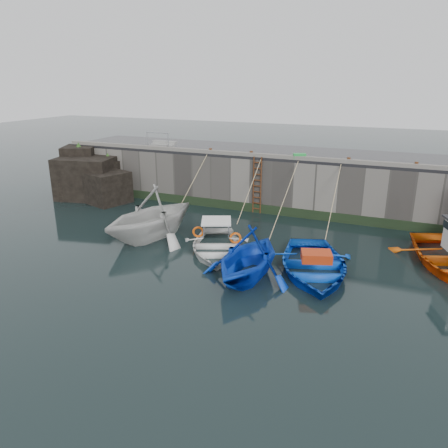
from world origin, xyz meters
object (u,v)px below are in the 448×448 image
at_px(ladder, 257,185).
at_px(boat_near_blacktrim, 248,277).
at_px(boat_near_navy, 312,272).
at_px(boat_near_blue, 216,251).
at_px(bollard_c, 299,157).
at_px(fish_crate, 299,156).
at_px(bollard_b, 251,154).
at_px(bollard_a, 211,151).
at_px(bollard_d, 349,160).
at_px(boat_near_white, 152,237).
at_px(bollard_e, 416,165).

bearing_deg(ladder, boat_near_blacktrim, -73.20).
bearing_deg(ladder, boat_near_navy, -55.16).
xyz_separation_m(boat_near_blue, bollard_c, (1.93, 6.57, 3.30)).
height_order(fish_crate, bollard_b, fish_crate).
xyz_separation_m(boat_near_blacktrim, fish_crate, (-0.25, 8.57, 3.31)).
distance_m(boat_near_navy, bollard_a, 10.93).
bearing_deg(bollard_a, boat_near_navy, -42.57).
distance_m(boat_near_blue, bollard_c, 7.60).
height_order(boat_near_navy, bollard_d, bollard_d).
relative_size(boat_near_white, boat_near_blue, 1.14).
bearing_deg(bollard_c, boat_near_white, -132.30).
relative_size(boat_near_navy, bollard_d, 19.26).
bearing_deg(ladder, bollard_b, 146.14).
distance_m(bollard_a, bollard_d, 7.80).
bearing_deg(bollard_c, bollard_d, 0.00).
bearing_deg(bollard_c, bollard_a, 180.00).
bearing_deg(bollard_b, bollard_d, 0.00).
xyz_separation_m(ladder, fish_crate, (2.22, 0.39, 1.72)).
height_order(ladder, fish_crate, fish_crate).
relative_size(bollard_a, bollard_d, 1.00).
bearing_deg(bollard_d, boat_near_blue, -124.59).
xyz_separation_m(fish_crate, bollard_b, (-2.72, -0.05, -0.01)).
height_order(boat_near_blue, bollard_a, bollard_a).
bearing_deg(bollard_a, boat_near_white, -93.35).
height_order(boat_near_blacktrim, fish_crate, fish_crate).
height_order(boat_near_blue, bollard_c, bollard_c).
height_order(fish_crate, bollard_d, fish_crate).
height_order(bollard_a, bollard_c, same).
bearing_deg(bollard_c, boat_near_blue, -106.37).
xyz_separation_m(boat_near_navy, bollard_b, (-5.17, 7.05, 3.30)).
bearing_deg(bollard_c, bollard_b, 180.00).
bearing_deg(boat_near_blacktrim, boat_near_navy, 36.57).
relative_size(bollard_b, bollard_d, 1.00).
distance_m(bollard_a, bollard_b, 2.50).
height_order(boat_near_blue, boat_near_blacktrim, boat_near_blacktrim).
distance_m(boat_near_white, boat_near_blue, 3.66).
bearing_deg(bollard_a, boat_near_blacktrim, -57.29).
relative_size(boat_near_navy, bollard_e, 19.26).
bearing_deg(bollard_b, bollard_a, 180.00).
bearing_deg(bollard_d, boat_near_navy, -91.05).
bearing_deg(bollard_a, bollard_b, 0.00).
relative_size(bollard_c, bollard_e, 1.00).
xyz_separation_m(boat_near_white, boat_near_blacktrim, (5.83, -2.41, 0.00)).
height_order(ladder, boat_near_white, ladder).
relative_size(ladder, boat_near_blue, 0.68).
bearing_deg(boat_near_navy, ladder, 106.80).
distance_m(ladder, bollard_c, 2.81).
bearing_deg(bollard_d, bollard_a, 180.00).
distance_m(fish_crate, bollard_e, 5.78).
xyz_separation_m(boat_near_blue, bollard_e, (7.73, 6.57, 3.30)).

